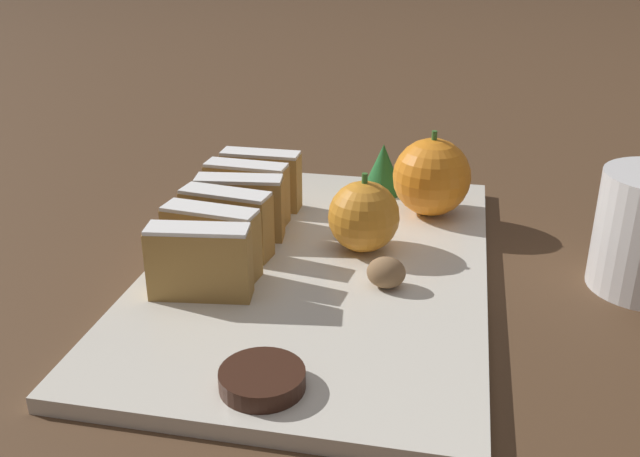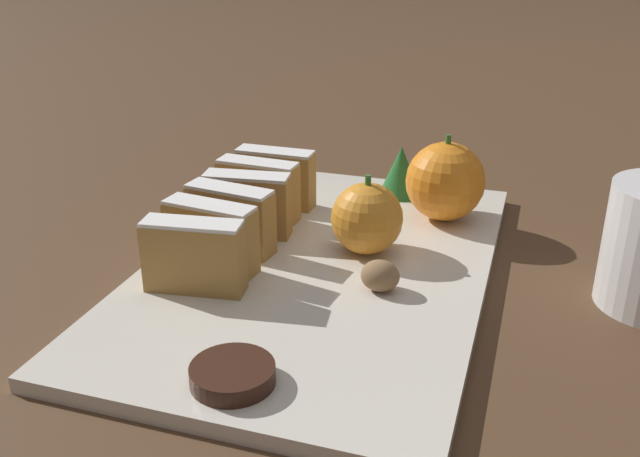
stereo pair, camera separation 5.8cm
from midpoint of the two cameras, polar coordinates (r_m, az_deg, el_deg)
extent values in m
plane|color=#513823|center=(0.59, 2.78, -3.76)|extent=(6.00, 6.00, 0.00)
cube|color=silver|center=(0.59, 2.79, -3.25)|extent=(0.27, 0.43, 0.01)
cube|color=#B28442|center=(0.54, -7.05, -2.42)|extent=(0.08, 0.03, 0.05)
cube|color=white|center=(0.53, -7.20, 0.33)|extent=(0.08, 0.03, 0.00)
cube|color=#B28442|center=(0.57, -5.87, -0.85)|extent=(0.08, 0.03, 0.05)
cube|color=white|center=(0.56, -5.99, 1.79)|extent=(0.08, 0.03, 0.00)
cube|color=#B28442|center=(0.60, -4.53, 0.53)|extent=(0.08, 0.03, 0.05)
cube|color=white|center=(0.59, -4.61, 3.05)|extent=(0.08, 0.03, 0.00)
cube|color=#B28442|center=(0.63, -3.24, 1.76)|extent=(0.08, 0.03, 0.05)
cube|color=white|center=(0.62, -3.29, 4.18)|extent=(0.08, 0.03, 0.00)
cube|color=#B28442|center=(0.66, -2.49, 2.93)|extent=(0.08, 0.03, 0.05)
cube|color=white|center=(0.65, -2.54, 5.24)|extent=(0.08, 0.03, 0.00)
cube|color=#B28442|center=(0.69, -1.22, 3.91)|extent=(0.08, 0.02, 0.05)
cube|color=white|center=(0.69, -1.24, 6.13)|extent=(0.07, 0.02, 0.00)
sphere|color=orange|center=(0.60, 6.54, 0.75)|extent=(0.06, 0.06, 0.06)
cylinder|color=#38702D|center=(0.59, 6.69, 3.75)|extent=(0.01, 0.00, 0.01)
sphere|color=orange|center=(0.68, 12.42, 3.65)|extent=(0.07, 0.07, 0.07)
cylinder|color=#38702D|center=(0.66, 12.72, 6.88)|extent=(0.01, 0.01, 0.01)
ellipsoid|color=#8E6B47|center=(0.54, 7.87, -3.84)|extent=(0.03, 0.02, 0.02)
cylinder|color=#381E14|center=(0.44, -2.91, -11.76)|extent=(0.05, 0.05, 0.01)
cone|color=#23662D|center=(0.73, 8.74, 4.54)|extent=(0.04, 0.04, 0.05)
camera|label=1|loc=(0.03, -87.14, 1.26)|focal=40.00mm
camera|label=2|loc=(0.03, 92.86, -1.26)|focal=40.00mm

